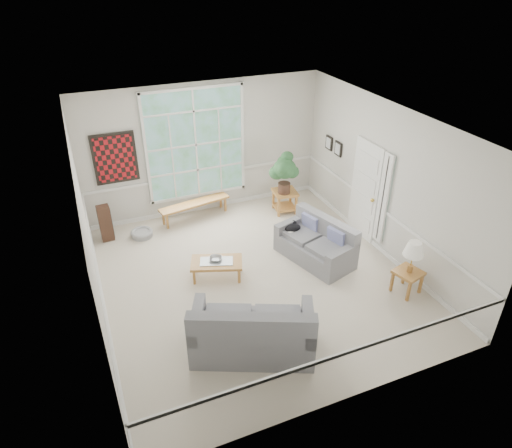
{
  "coord_description": "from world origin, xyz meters",
  "views": [
    {
      "loc": [
        -2.62,
        -6.38,
        5.28
      ],
      "look_at": [
        0.1,
        0.2,
        1.05
      ],
      "focal_mm": 32.0,
      "sensor_mm": 36.0,
      "label": 1
    }
  ],
  "objects_px": {
    "coffee_table": "(217,269)",
    "end_table": "(285,201)",
    "loveseat_right": "(315,241)",
    "loveseat_front": "(253,324)",
    "side_table": "(407,282)"
  },
  "relations": [
    {
      "from": "coffee_table",
      "to": "end_table",
      "type": "distance_m",
      "value": 2.93
    },
    {
      "from": "loveseat_right",
      "to": "loveseat_front",
      "type": "height_order",
      "value": "loveseat_front"
    },
    {
      "from": "loveseat_right",
      "to": "loveseat_front",
      "type": "relative_size",
      "value": 0.85
    },
    {
      "from": "loveseat_front",
      "to": "end_table",
      "type": "distance_m",
      "value": 4.46
    },
    {
      "from": "side_table",
      "to": "coffee_table",
      "type": "bearing_deg",
      "value": 150.15
    },
    {
      "from": "loveseat_front",
      "to": "side_table",
      "type": "distance_m",
      "value": 3.09
    },
    {
      "from": "loveseat_front",
      "to": "end_table",
      "type": "relative_size",
      "value": 3.46
    },
    {
      "from": "end_table",
      "to": "loveseat_right",
      "type": "bearing_deg",
      "value": -98.56
    },
    {
      "from": "loveseat_front",
      "to": "coffee_table",
      "type": "relative_size",
      "value": 1.93
    },
    {
      "from": "side_table",
      "to": "end_table",
      "type": "bearing_deg",
      "value": 101.41
    },
    {
      "from": "loveseat_right",
      "to": "side_table",
      "type": "distance_m",
      "value": 1.86
    },
    {
      "from": "loveseat_right",
      "to": "coffee_table",
      "type": "distance_m",
      "value": 2.01
    },
    {
      "from": "coffee_table",
      "to": "loveseat_right",
      "type": "bearing_deg",
      "value": 14.57
    },
    {
      "from": "loveseat_front",
      "to": "coffee_table",
      "type": "height_order",
      "value": "loveseat_front"
    },
    {
      "from": "loveseat_right",
      "to": "end_table",
      "type": "height_order",
      "value": "loveseat_right"
    }
  ]
}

